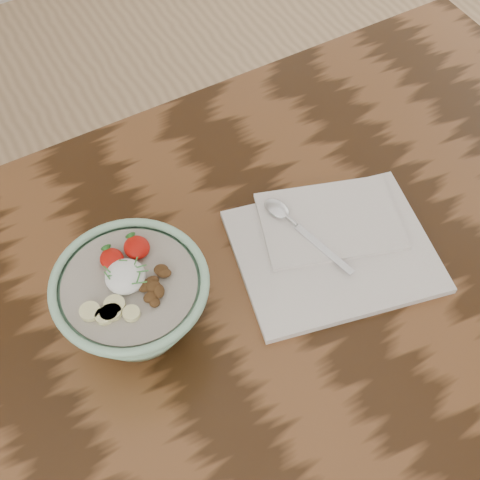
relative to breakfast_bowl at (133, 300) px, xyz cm
name	(u,v)px	position (x,y,z in cm)	size (l,w,h in cm)	color
table	(194,384)	(3.95, -7.50, -16.02)	(160.00, 90.00, 75.00)	#311C0C
breakfast_bowl	(133,300)	(0.00, 0.00, 0.00)	(19.96, 19.96, 13.12)	#93C5A1
napkin	(333,244)	(30.15, -2.16, -6.00)	(32.38, 28.41, 1.73)	white
spoon	(288,218)	(26.36, 4.30, -4.61)	(5.83, 17.57, 0.92)	silver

